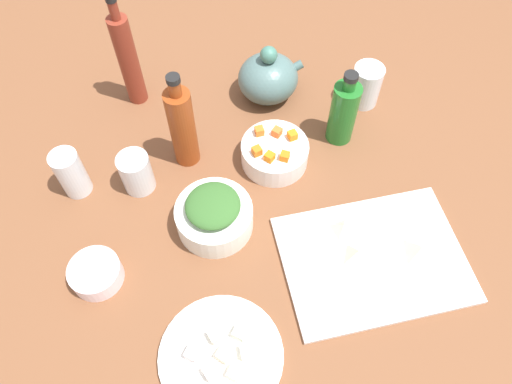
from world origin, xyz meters
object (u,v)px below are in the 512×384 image
(bottle_2, at_px, (128,59))
(drinking_glass_1, at_px, (71,173))
(bowl_greens, at_px, (215,217))
(bowl_small_side, at_px, (96,274))
(teapot, at_px, (268,78))
(drinking_glass_2, at_px, (136,173))
(bottle_1, at_px, (182,127))
(cutting_board, at_px, (373,259))
(bottle_0, at_px, (343,112))
(bowl_carrots, at_px, (275,153))
(drinking_glass_0, at_px, (366,85))
(plate_tofu, at_px, (221,356))

(bottle_2, distance_m, drinking_glass_1, 0.29)
(bowl_greens, height_order, bowl_small_side, bowl_greens)
(teapot, bearing_deg, drinking_glass_2, -153.22)
(bottle_1, bearing_deg, bottle_2, 109.77)
(cutting_board, height_order, bottle_0, bottle_0)
(teapot, relative_size, bottle_0, 0.83)
(bowl_small_side, xyz_separation_m, drinking_glass_1, (-0.02, 0.22, 0.04))
(teapot, relative_size, drinking_glass_2, 1.71)
(bottle_0, distance_m, drinking_glass_2, 0.46)
(cutting_board, relative_size, drinking_glass_1, 3.10)
(bowl_small_side, bearing_deg, bowl_carrots, 22.43)
(drinking_glass_0, bearing_deg, drinking_glass_2, -170.89)
(bowl_carrots, relative_size, bottle_2, 0.52)
(plate_tofu, xyz_separation_m, bowl_greens, (0.06, 0.26, 0.02))
(bowl_small_side, height_order, drinking_glass_2, drinking_glass_2)
(teapot, distance_m, drinking_glass_1, 0.49)
(drinking_glass_1, height_order, drinking_glass_2, drinking_glass_1)
(bottle_1, bearing_deg, plate_tofu, -95.01)
(plate_tofu, xyz_separation_m, teapot, (0.27, 0.57, 0.05))
(bowl_carrots, relative_size, drinking_glass_0, 1.43)
(drinking_glass_2, bearing_deg, drinking_glass_1, 167.10)
(cutting_board, distance_m, drinking_glass_0, 0.42)
(bowl_carrots, height_order, bowl_small_side, bowl_carrots)
(bottle_2, relative_size, drinking_glass_1, 2.50)
(bowl_carrots, xyz_separation_m, bottle_0, (0.16, 0.02, 0.05))
(bowl_greens, bearing_deg, bowl_carrots, 36.08)
(plate_tofu, height_order, drinking_glass_0, drinking_glass_0)
(bowl_small_side, bearing_deg, bottle_1, 45.84)
(bowl_greens, bearing_deg, cutting_board, -30.96)
(bottle_0, bearing_deg, drinking_glass_2, -179.54)
(bowl_carrots, distance_m, teapot, 0.20)
(drinking_glass_2, bearing_deg, bottle_1, 20.91)
(cutting_board, relative_size, bottle_1, 1.44)
(bowl_greens, bearing_deg, bowl_small_side, -168.82)
(bowl_greens, relative_size, bowl_carrots, 1.05)
(bowl_carrots, height_order, bottle_1, bottle_1)
(plate_tofu, bearing_deg, cutting_board, 15.83)
(cutting_board, xyz_separation_m, bowl_small_side, (-0.52, 0.12, 0.02))
(bowl_small_side, distance_m, drinking_glass_2, 0.22)
(cutting_board, xyz_separation_m, plate_tofu, (-0.33, -0.09, 0.00))
(bottle_0, bearing_deg, plate_tofu, -133.44)
(bowl_small_side, bearing_deg, cutting_board, -12.76)
(bottle_1, bearing_deg, drinking_glass_2, -159.09)
(plate_tofu, height_order, bowl_small_side, bowl_small_side)
(cutting_board, bearing_deg, bottle_0, 80.48)
(cutting_board, xyz_separation_m, bowl_greens, (-0.27, 0.16, 0.03))
(plate_tofu, xyz_separation_m, bowl_carrots, (0.22, 0.38, 0.02))
(bowl_greens, bearing_deg, teapot, 56.09)
(cutting_board, height_order, bowl_greens, bowl_greens)
(bottle_0, bearing_deg, bottle_2, 149.14)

